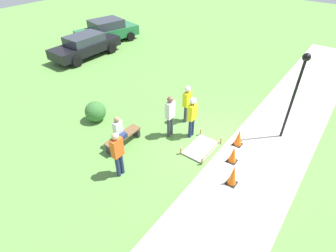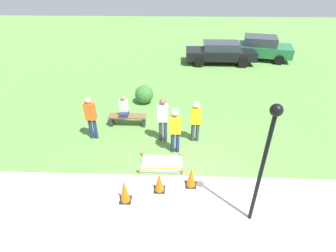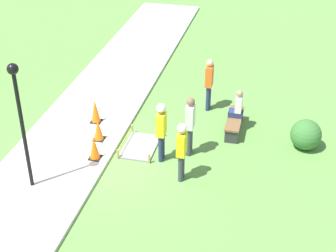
% 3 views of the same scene
% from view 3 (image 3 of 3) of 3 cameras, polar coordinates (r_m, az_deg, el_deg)
% --- Properties ---
extents(ground_plane, '(60.00, 60.00, 0.00)m').
position_cam_3_polar(ground_plane, '(14.91, -6.41, -3.75)').
color(ground_plane, '#5B8E42').
extents(sidewalk, '(28.00, 2.93, 0.10)m').
position_cam_3_polar(sidewalk, '(15.38, -11.58, -2.81)').
color(sidewalk, '#BCB7AD').
rests_on(sidewalk, ground_plane).
extents(wet_concrete_patch, '(1.49, 0.99, 0.31)m').
position_cam_3_polar(wet_concrete_patch, '(15.36, -3.09, -2.28)').
color(wet_concrete_patch, gray).
rests_on(wet_concrete_patch, ground_plane).
extents(traffic_cone_near_patch, '(0.34, 0.34, 0.79)m').
position_cam_3_polar(traffic_cone_near_patch, '(16.41, -8.05, 1.65)').
color(traffic_cone_near_patch, black).
rests_on(traffic_cone_near_patch, sidewalk).
extents(traffic_cone_far_patch, '(0.34, 0.34, 0.66)m').
position_cam_3_polar(traffic_cone_far_patch, '(15.52, -7.74, -0.44)').
color(traffic_cone_far_patch, black).
rests_on(traffic_cone_far_patch, sidewalk).
extents(traffic_cone_sidewalk_edge, '(0.34, 0.34, 0.71)m').
position_cam_3_polar(traffic_cone_sidewalk_edge, '(14.67, -8.17, -2.40)').
color(traffic_cone_sidewalk_edge, black).
rests_on(traffic_cone_sidewalk_edge, sidewalk).
extents(park_bench, '(1.60, 0.44, 0.47)m').
position_cam_3_polar(park_bench, '(16.13, 7.37, 0.48)').
color(park_bench, '#2D2D33').
rests_on(park_bench, ground_plane).
extents(person_seated_on_bench, '(0.36, 0.44, 0.89)m').
position_cam_3_polar(person_seated_on_bench, '(16.00, 7.72, 2.20)').
color(person_seated_on_bench, navy).
rests_on(person_seated_on_bench, park_bench).
extents(worker_supervisor, '(0.40, 0.25, 1.74)m').
position_cam_3_polar(worker_supervisor, '(13.50, 1.52, -2.35)').
color(worker_supervisor, '#383D47').
rests_on(worker_supervisor, ground_plane).
extents(worker_assistant, '(0.40, 0.26, 1.82)m').
position_cam_3_polar(worker_assistant, '(14.25, -0.74, -0.10)').
color(worker_assistant, navy).
rests_on(worker_assistant, ground_plane).
extents(bystander_in_orange_shirt, '(0.40, 0.24, 1.81)m').
position_cam_3_polar(bystander_in_orange_shirt, '(16.95, 4.58, 4.95)').
color(bystander_in_orange_shirt, navy).
rests_on(bystander_in_orange_shirt, ground_plane).
extents(bystander_in_gray_shirt, '(0.40, 0.24, 1.84)m').
position_cam_3_polar(bystander_in_gray_shirt, '(14.54, 2.46, 0.39)').
color(bystander_in_gray_shirt, '#383D47').
rests_on(bystander_in_gray_shirt, ground_plane).
extents(lamppost_near, '(0.28, 0.28, 3.50)m').
position_cam_3_polar(lamppost_near, '(12.95, -16.15, 1.93)').
color(lamppost_near, black).
rests_on(lamppost_near, sidewalk).
extents(shrub_rounded_near, '(0.91, 0.91, 0.91)m').
position_cam_3_polar(shrub_rounded_near, '(15.64, 15.04, -0.93)').
color(shrub_rounded_near, '#387033').
rests_on(shrub_rounded_near, ground_plane).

